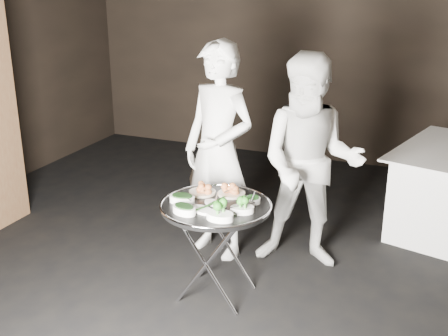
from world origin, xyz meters
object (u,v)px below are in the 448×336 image
at_px(waiter_left, 219,152).
at_px(tray_stand, 216,247).
at_px(serving_tray, 216,206).
at_px(waiter_right, 310,163).

bearing_deg(waiter_left, tray_stand, -52.47).
xyz_separation_m(tray_stand, serving_tray, (0.00, 0.00, 0.32)).
bearing_deg(waiter_right, waiter_left, 177.11).
xyz_separation_m(waiter_left, waiter_right, (0.74, 0.09, -0.03)).
bearing_deg(waiter_left, serving_tray, -52.47).
bearing_deg(waiter_right, tray_stand, -132.51).
height_order(tray_stand, serving_tray, serving_tray).
bearing_deg(serving_tray, waiter_left, 111.28).
xyz_separation_m(tray_stand, waiter_left, (-0.26, 0.66, 0.50)).
relative_size(serving_tray, waiter_right, 0.46).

